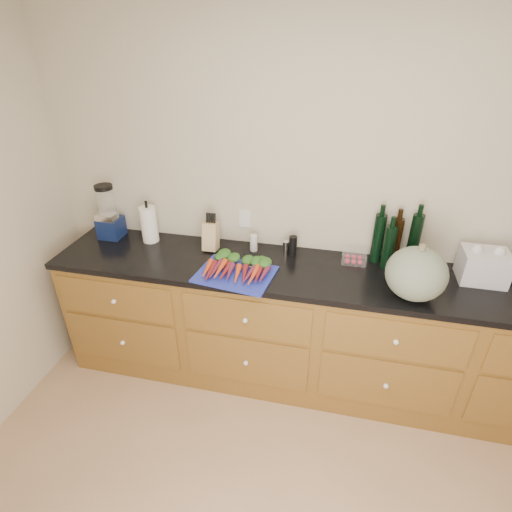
% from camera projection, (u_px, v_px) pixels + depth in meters
% --- Properties ---
extents(wall_back, '(4.10, 0.05, 2.60)m').
position_uv_depth(wall_back, '(333.00, 201.00, 2.65)').
color(wall_back, beige).
rests_on(wall_back, ground).
extents(cabinets, '(3.60, 0.64, 0.90)m').
position_uv_depth(cabinets, '(319.00, 331.00, 2.79)').
color(cabinets, brown).
rests_on(cabinets, ground).
extents(countertop, '(3.64, 0.62, 0.04)m').
position_uv_depth(countertop, '(325.00, 275.00, 2.56)').
color(countertop, black).
rests_on(countertop, cabinets).
extents(cutting_board, '(0.51, 0.42, 0.01)m').
position_uv_depth(cutting_board, '(235.00, 274.00, 2.52)').
color(cutting_board, '#212EAF').
rests_on(cutting_board, countertop).
extents(carrots, '(0.41, 0.30, 0.06)m').
position_uv_depth(carrots, '(237.00, 267.00, 2.54)').
color(carrots, '#E94B1B').
rests_on(carrots, cutting_board).
extents(squash, '(0.34, 0.34, 0.31)m').
position_uv_depth(squash, '(416.00, 274.00, 2.25)').
color(squash, '#5D6A59').
rests_on(squash, countertop).
extents(blender_appliance, '(0.16, 0.16, 0.40)m').
position_uv_depth(blender_appliance, '(109.00, 215.00, 2.90)').
color(blender_appliance, '#0F1D49').
rests_on(blender_appliance, countertop).
extents(paper_towel, '(0.12, 0.12, 0.26)m').
position_uv_depth(paper_towel, '(149.00, 224.00, 2.87)').
color(paper_towel, white).
rests_on(paper_towel, countertop).
extents(knife_block, '(0.10, 0.10, 0.20)m').
position_uv_depth(knife_block, '(211.00, 236.00, 2.78)').
color(knife_block, tan).
rests_on(knife_block, countertop).
extents(grinder_salt, '(0.05, 0.05, 0.12)m').
position_uv_depth(grinder_salt, '(254.00, 243.00, 2.77)').
color(grinder_salt, silver).
rests_on(grinder_salt, countertop).
extents(grinder_pepper, '(0.06, 0.06, 0.14)m').
position_uv_depth(grinder_pepper, '(293.00, 246.00, 2.72)').
color(grinder_pepper, black).
rests_on(grinder_pepper, countertop).
extents(canister_chrome, '(0.04, 0.04, 0.10)m').
position_uv_depth(canister_chrome, '(286.00, 248.00, 2.74)').
color(canister_chrome, silver).
rests_on(canister_chrome, countertop).
extents(tomato_box, '(0.16, 0.13, 0.07)m').
position_uv_depth(tomato_box, '(354.00, 257.00, 2.65)').
color(tomato_box, white).
rests_on(tomato_box, countertop).
extents(bottles, '(0.30, 0.15, 0.35)m').
position_uv_depth(bottles, '(394.00, 242.00, 2.57)').
color(bottles, black).
rests_on(bottles, countertop).
extents(grocery_bag, '(0.27, 0.21, 0.20)m').
position_uv_depth(grocery_bag, '(483.00, 266.00, 2.43)').
color(grocery_bag, white).
rests_on(grocery_bag, countertop).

